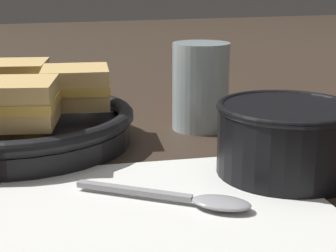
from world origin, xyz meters
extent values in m
plane|color=#382B21|center=(0.00, 0.00, 0.00)|extent=(4.00, 4.00, 0.00)
cube|color=white|center=(-0.03, -0.07, 0.00)|extent=(0.32, 0.28, 0.00)
cylinder|color=black|center=(0.11, -0.03, 0.04)|extent=(0.13, 0.13, 0.07)
cylinder|color=gold|center=(0.11, -0.03, 0.06)|extent=(0.12, 0.12, 0.01)
torus|color=black|center=(0.11, -0.03, 0.07)|extent=(0.14, 0.14, 0.01)
cube|color=#9E9EA3|center=(-0.04, -0.04, 0.01)|extent=(0.09, 0.07, 0.01)
ellipsoid|color=#9E9EA3|center=(0.02, -0.09, 0.01)|extent=(0.06, 0.05, 0.01)
cylinder|color=black|center=(-0.12, 0.16, 0.01)|extent=(0.26, 0.26, 0.02)
torus|color=black|center=(-0.12, 0.16, 0.03)|extent=(0.27, 0.27, 0.02)
cube|color=#DBB26B|center=(-0.12, 0.10, 0.05)|extent=(0.09, 0.09, 0.02)
cube|color=gold|center=(-0.12, 0.10, 0.07)|extent=(0.10, 0.10, 0.01)
cube|color=#DBB26B|center=(-0.12, 0.10, 0.08)|extent=(0.09, 0.09, 0.02)
cube|color=#DBB26B|center=(-0.05, 0.16, 0.05)|extent=(0.09, 0.09, 0.02)
cube|color=gold|center=(-0.05, 0.16, 0.07)|extent=(0.09, 0.09, 0.01)
cube|color=#DBB26B|center=(-0.05, 0.16, 0.08)|extent=(0.09, 0.09, 0.02)
cube|color=#DBB26B|center=(-0.11, 0.23, 0.05)|extent=(0.09, 0.09, 0.02)
cube|color=gold|center=(-0.11, 0.23, 0.07)|extent=(0.10, 0.10, 0.01)
cube|color=#DBB26B|center=(-0.11, 0.23, 0.08)|extent=(0.09, 0.09, 0.02)
cylinder|color=silver|center=(0.11, 0.15, 0.06)|extent=(0.07, 0.07, 0.11)
camera|label=1|loc=(-0.16, -0.44, 0.19)|focal=55.00mm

